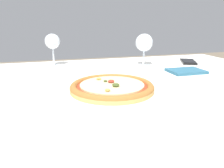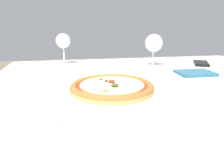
# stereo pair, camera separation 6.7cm
# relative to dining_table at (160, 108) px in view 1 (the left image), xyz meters

# --- Properties ---
(dining_table) EXTENTS (1.25, 1.19, 0.75)m
(dining_table) POSITION_rel_dining_table_xyz_m (0.00, 0.00, 0.00)
(dining_table) COLOR #997047
(dining_table) RESTS_ON ground_plane
(pizza_plate) EXTENTS (0.29, 0.29, 0.04)m
(pizza_plate) POSITION_rel_dining_table_xyz_m (-0.18, -0.02, 0.10)
(pizza_plate) COLOR white
(pizza_plate) RESTS_ON dining_table
(fork) EXTENTS (0.06, 0.17, 0.00)m
(fork) POSITION_rel_dining_table_xyz_m (-0.34, -0.25, 0.08)
(fork) COLOR silver
(fork) RESTS_ON dining_table
(wine_glass_far_left) EXTENTS (0.07, 0.07, 0.16)m
(wine_glass_far_left) POSITION_rel_dining_table_xyz_m (-0.35, 0.47, 0.19)
(wine_glass_far_left) COLOR silver
(wine_glass_far_left) RESTS_ON dining_table
(wine_glass_far_right) EXTENTS (0.09, 0.09, 0.16)m
(wine_glass_far_right) POSITION_rel_dining_table_xyz_m (0.08, 0.35, 0.19)
(wine_glass_far_right) COLOR silver
(wine_glass_far_right) RESTS_ON dining_table
(cell_phone) EXTENTS (0.13, 0.16, 0.01)m
(cell_phone) POSITION_rel_dining_table_xyz_m (0.35, 0.36, 0.08)
(cell_phone) COLOR black
(cell_phone) RESTS_ON dining_table
(napkin_folded) EXTENTS (0.15, 0.11, 0.01)m
(napkin_folded) POSITION_rel_dining_table_xyz_m (0.21, 0.16, 0.09)
(napkin_folded) COLOR #2D607A
(napkin_folded) RESTS_ON dining_table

